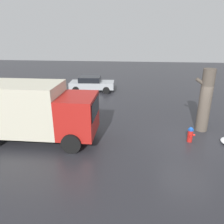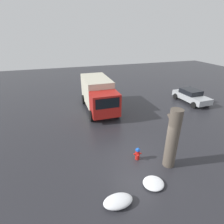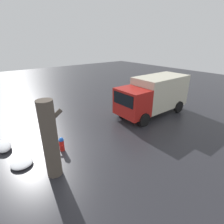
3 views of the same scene
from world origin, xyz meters
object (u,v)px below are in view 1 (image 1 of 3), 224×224
fire_hydrant (190,134)px  parked_car (92,84)px  delivery_truck (32,110)px  tree_trunk (205,100)px

fire_hydrant → parked_car: bearing=133.9°
fire_hydrant → delivery_truck: 7.82m
parked_car → delivery_truck: bearing=-9.6°
tree_trunk → delivery_truck: bearing=12.3°
tree_trunk → parked_car: tree_trunk is taller
fire_hydrant → parked_car: (6.58, -9.13, 0.30)m
fire_hydrant → tree_trunk: size_ratio=0.23×
fire_hydrant → delivery_truck: size_ratio=0.13×
delivery_truck → parked_car: size_ratio=1.51×
fire_hydrant → parked_car: parked_car is taller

